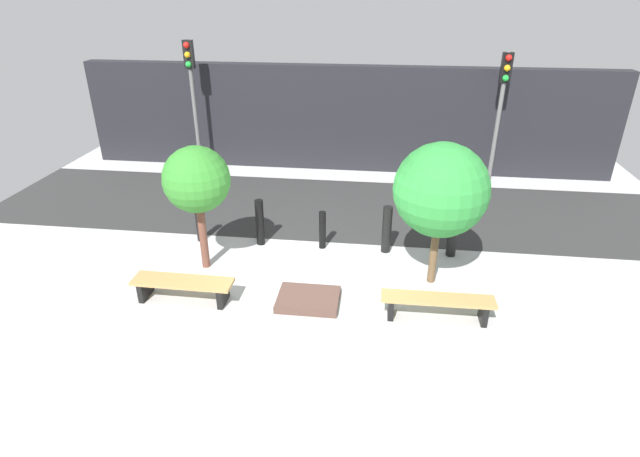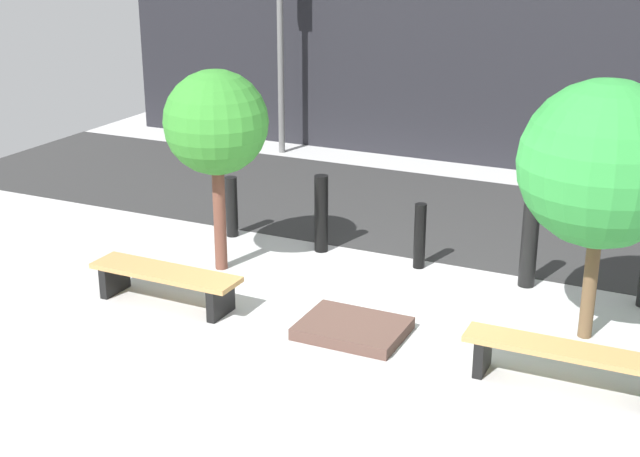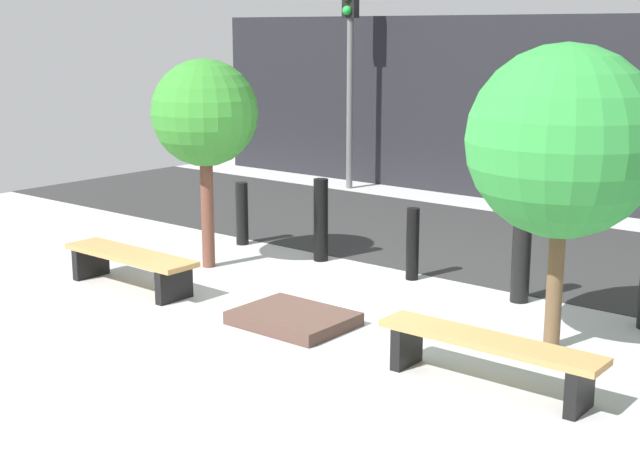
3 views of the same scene
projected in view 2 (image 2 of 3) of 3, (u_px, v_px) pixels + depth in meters
The scene contains 13 objects.
ground_plane at pixel (367, 320), 10.18m from camera, with size 18.00×18.00×0.00m, color #B0B0B0.
road_strip at pixel (467, 217), 13.59m from camera, with size 18.00×3.97×0.01m, color #2D2D2D.
building_facade at pixel (525, 80), 15.81m from camera, with size 16.20×0.50×3.18m, color black.
bench_left at pixel (166, 279), 10.50m from camera, with size 1.88×0.49×0.43m.
bench_right at pixel (565, 358), 8.62m from camera, with size 1.97×0.40×0.44m.
planter_bed at pixel (353, 329), 9.81m from camera, with size 1.14×0.88×0.13m, color #503830.
tree_behind_left_bench at pixel (216, 124), 11.02m from camera, with size 1.31×1.31×2.60m.
tree_behind_right_bench at pixel (603, 165), 9.13m from camera, with size 1.76×1.76×2.84m.
bollard_far_left at pixel (232, 207), 12.69m from camera, with size 0.17×0.17×0.88m, color black.
bollard_left at pixel (321, 214), 12.08m from camera, with size 0.19×0.19×1.08m, color black.
bollard_center at pixel (420, 236), 11.54m from camera, with size 0.15×0.15×0.87m, color black.
bollard_right at pixel (529, 245), 10.94m from camera, with size 0.21×0.21×1.07m, color black.
traffic_light_west at pixel (280, 11), 16.40m from camera, with size 0.28×0.27×3.92m.
Camera 2 is at (3.48, -8.58, 4.39)m, focal length 50.00 mm.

